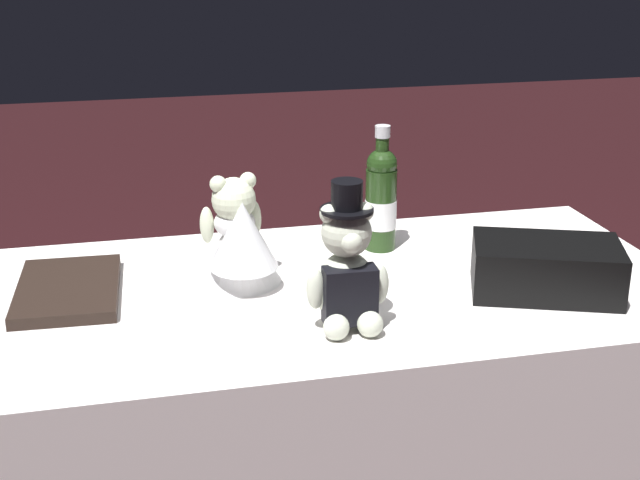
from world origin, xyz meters
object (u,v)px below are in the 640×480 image
teddy_bear_bride (237,239)px  champagne_bottle (381,198)px  gift_case_black (546,268)px  guestbook (68,290)px  teddy_bear_groom (347,272)px  signing_pen (552,239)px

teddy_bear_bride → champagne_bottle: size_ratio=0.81×
gift_case_black → guestbook: (0.92, -0.20, -0.04)m
teddy_bear_groom → teddy_bear_bride: size_ratio=1.20×
teddy_bear_bride → champagne_bottle: bearing=-159.0°
gift_case_black → guestbook: 0.94m
teddy_bear_groom → teddy_bear_bride: teddy_bear_groom is taller
teddy_bear_bride → guestbook: teddy_bear_bride is taller
teddy_bear_bride → guestbook: bearing=-2.5°
teddy_bear_bride → gift_case_black: bearing=162.8°
teddy_bear_bride → gift_case_black: size_ratio=0.69×
teddy_bear_groom → teddy_bear_bride: bearing=-56.0°
teddy_bear_bride → teddy_bear_groom: bearing=124.0°
champagne_bottle → guestbook: (0.67, 0.11, -0.11)m
teddy_bear_bride → signing_pen: (-0.74, -0.09, -0.09)m
gift_case_black → champagne_bottle: bearing=-51.5°
teddy_bear_groom → champagne_bottle: (-0.17, -0.37, 0.01)m
gift_case_black → signing_pen: bearing=-119.8°
signing_pen → champagne_bottle: bearing=-6.4°
teddy_bear_bride → signing_pen: size_ratio=1.68×
champagne_bottle → guestbook: champagne_bottle is taller
signing_pen → teddy_bear_bride: bearing=6.6°
teddy_bear_bride → signing_pen: 0.75m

